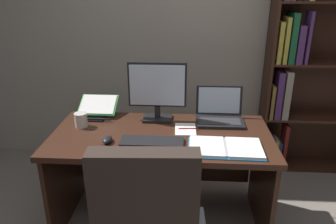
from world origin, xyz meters
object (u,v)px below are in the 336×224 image
Objects in this scene: bookshelf at (308,61)px; computer_mouse at (107,140)px; desk at (162,154)px; notepad at (185,129)px; pen at (188,128)px; coffee_mug at (81,120)px; monitor at (157,92)px; open_binder at (226,148)px; laptop at (220,114)px; keyboard at (152,142)px; reading_stand_with_book at (98,107)px.

computer_mouse is (-1.62, -1.07, -0.31)m from bookshelf.
desk is 0.73× the size of bookshelf.
computer_mouse is at bearing -156.37° from notepad.
coffee_mug reaches higher than pen.
open_binder is at bearing -43.98° from monitor.
coffee_mug is at bearing 178.79° from pen.
coffee_mug reaches higher than notepad.
notepad is 0.02m from pen.
notepad is at bearing -142.44° from bookshelf.
pen is (0.54, 0.23, -0.01)m from computer_mouse.
laptop is at bearing 36.19° from notepad.
laptop reaches higher than notepad.
monitor is 2.15× the size of notepad.
coffee_mug reaches higher than keyboard.
reading_stand_with_book reaches higher than pen.
keyboard is 0.30m from computer_mouse.
computer_mouse is 0.74× the size of pen.
notepad is (-0.26, -0.19, -0.05)m from laptop.
monitor is 3.23× the size of pen.
pen is (0.73, -0.25, -0.05)m from reading_stand_with_book.
bookshelf is at bearing 37.56° from notepad.
coffee_mug is (-0.55, 0.24, 0.04)m from keyboard.
reading_stand_with_book is 0.77m from pen.
desk is 0.47m from monitor.
laptop is 3.46× the size of computer_mouse.
monitor reaches higher than computer_mouse.
bookshelf is 20.13× the size of coffee_mug.
monitor is 0.37m from pen.
keyboard is at bearing -134.07° from notepad.
computer_mouse reaches higher than notepad.
laptop is 0.31m from pen.
keyboard is (-0.05, -0.23, 0.22)m from desk.
desk is 3.44× the size of monitor.
monitor reaches higher than desk.
reading_stand_with_book reaches higher than coffee_mug.
monitor is (-0.05, 0.18, 0.43)m from desk.
reading_stand_with_book reaches higher than keyboard.
notepad is at bearing 23.63° from computer_mouse.
open_binder is 0.37m from pen.
keyboard reaches higher than desk.
open_binder reaches higher than notepad.
notepad is (0.17, -0.00, 0.21)m from desk.
desk is 4.33× the size of laptop.
monitor is 1.26× the size of laptop.
coffee_mug is at bearing 165.49° from open_binder.
open_binder is at bearing -46.81° from notepad.
monitor reaches higher than laptop.
desk is at bearing 178.61° from pen.
bookshelf is at bearing 54.65° from open_binder.
coffee_mug is at bearing 136.12° from computer_mouse.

